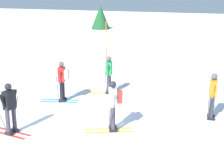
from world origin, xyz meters
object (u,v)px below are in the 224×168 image
skier_black (10,107)px  conifer_far_left (101,21)px  skier_white (114,103)px  trail_marker_pole (106,42)px  skier_red (62,79)px  skier_orange (212,95)px  skier_green (109,74)px

skier_black → conifer_far_left: (-5.02, 18.67, 1.03)m
skier_black → skier_white: bearing=26.1°
conifer_far_left → skier_white: bearing=-65.1°
skier_white → trail_marker_pole: trail_marker_pole is taller
skier_red → trail_marker_pole: bearing=100.1°
skier_orange → trail_marker_pole: bearing=133.2°
trail_marker_pole → conifer_far_left: 7.88m
skier_white → trail_marker_pole: (-4.52, 10.17, 0.34)m
trail_marker_pole → skier_red: bearing=-79.9°
skier_orange → conifer_far_left: 18.54m
skier_red → skier_white: same height
skier_black → skier_red: 3.48m
skier_white → conifer_far_left: conifer_far_left is taller
skier_orange → skier_white: size_ratio=1.00×
skier_black → conifer_far_left: conifer_far_left is taller
skier_orange → trail_marker_pole: trail_marker_pole is taller
trail_marker_pole → skier_black: bearing=-82.5°
skier_black → skier_green: same height
skier_black → conifer_far_left: 19.36m
skier_green → conifer_far_left: (-6.30, 13.46, 1.03)m
skier_orange → trail_marker_pole: (-7.43, 7.91, 0.38)m
skier_black → skier_red: same height
trail_marker_pole → skier_green: bearing=-66.3°
skier_black → skier_orange: bearing=32.3°
skier_green → trail_marker_pole: 7.02m
skier_green → skier_white: bearing=-65.5°
skier_black → skier_green: 5.37m
trail_marker_pole → conifer_far_left: bearing=116.3°
skier_white → conifer_far_left: 19.00m
skier_white → skier_green: 4.12m
skier_white → skier_black: bearing=-153.9°
skier_orange → skier_green: size_ratio=1.00×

